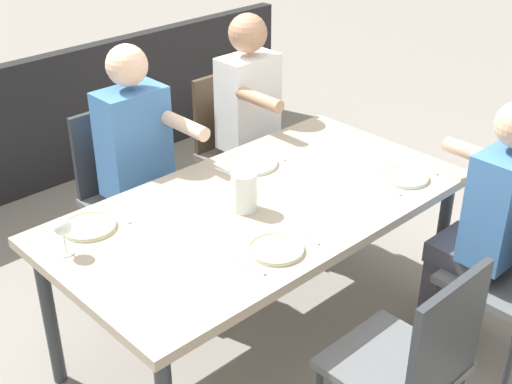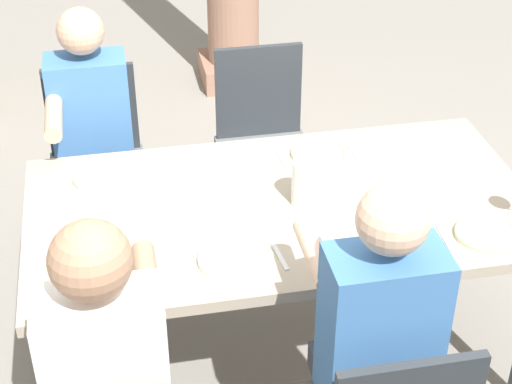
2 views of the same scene
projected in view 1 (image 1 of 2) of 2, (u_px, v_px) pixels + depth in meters
ground_plane at (260, 337)px, 3.43m from camera, size 16.00×16.00×0.00m
dining_table at (261, 215)px, 3.09m from camera, size 1.88×1.00×0.76m
chair_west_south at (236, 142)px, 4.16m from camera, size 0.44×0.44×0.94m
chair_mid_north at (414, 360)px, 2.51m from camera, size 0.44×0.44×0.94m
chair_mid_south at (124, 185)px, 3.68m from camera, size 0.44×0.44×0.94m
diner_woman_green at (485, 225)px, 3.05m from camera, size 0.35×0.49×1.28m
diner_man_white at (144, 168)px, 3.48m from camera, size 0.35×0.49×1.33m
diner_guest_third at (255, 123)px, 3.96m from camera, size 0.35×0.50×1.33m
patio_railing at (34, 127)px, 4.58m from camera, size 4.28×0.10×0.90m
plate_0 at (405, 177)px, 3.26m from camera, size 0.22×0.22×0.02m
fork_0 at (423, 168)px, 3.35m from camera, size 0.03×0.17×0.01m
spoon_0 at (385, 189)px, 3.17m from camera, size 0.02×0.17×0.01m
plate_1 at (251, 163)px, 3.39m from camera, size 0.26×0.26×0.02m
fork_1 at (273, 155)px, 3.48m from camera, size 0.02×0.17×0.01m
spoon_1 at (228, 174)px, 3.30m from camera, size 0.03×0.17×0.01m
plate_2 at (276, 249)px, 2.72m from camera, size 0.22×0.22×0.02m
fork_2 at (302, 236)px, 2.81m from camera, size 0.03×0.17×0.01m
spoon_2 at (248, 266)px, 2.63m from camera, size 0.03×0.17×0.01m
plate_3 at (89, 226)px, 2.87m from camera, size 0.23×0.23×0.02m
wine_glass_3 at (63, 228)px, 2.66m from camera, size 0.07×0.07×0.16m
fork_3 at (120, 215)px, 2.96m from camera, size 0.02×0.17×0.01m
spoon_3 at (56, 241)px, 2.78m from camera, size 0.02×0.17×0.01m
water_pitcher at (244, 193)px, 2.97m from camera, size 0.11×0.11×0.18m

